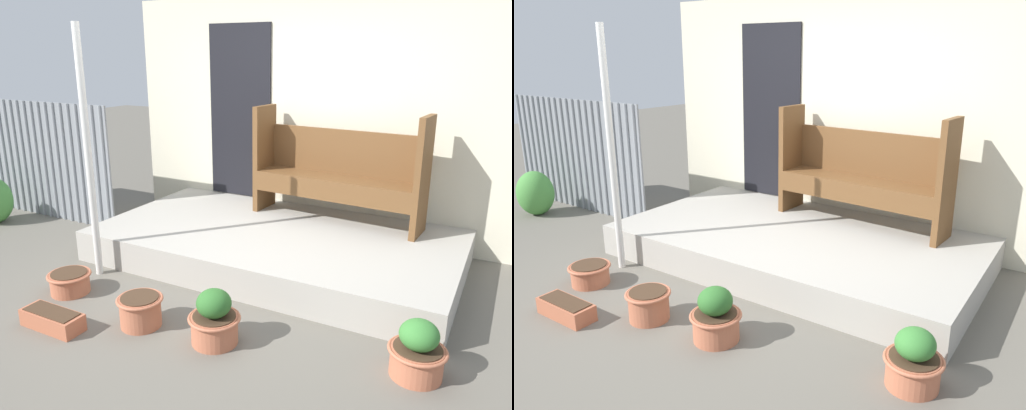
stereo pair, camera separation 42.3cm
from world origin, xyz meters
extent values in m
plane|color=#666056|center=(0.00, 0.00, 0.00)|extent=(24.00, 24.00, 0.00)
cube|color=#A8A399|center=(0.03, 0.96, 0.15)|extent=(3.48, 1.92, 0.30)
cube|color=beige|center=(0.03, 1.95, 1.30)|extent=(4.68, 0.06, 2.60)
cube|color=black|center=(-0.93, 1.91, 1.31)|extent=(0.80, 0.02, 2.00)
cube|color=gray|center=(-3.29, 0.86, 0.72)|extent=(2.50, 0.02, 1.44)
cylinder|color=gray|center=(-4.48, 0.84, 0.72)|extent=(0.04, 0.04, 1.44)
cylinder|color=gray|center=(-4.35, 0.84, 0.72)|extent=(0.04, 0.04, 1.44)
cylinder|color=gray|center=(-4.23, 0.84, 0.72)|extent=(0.04, 0.04, 1.44)
cylinder|color=gray|center=(-4.10, 0.84, 0.72)|extent=(0.04, 0.04, 1.44)
cylinder|color=gray|center=(-3.98, 0.84, 0.72)|extent=(0.04, 0.04, 1.44)
cylinder|color=gray|center=(-3.85, 0.84, 0.72)|extent=(0.04, 0.04, 1.44)
cylinder|color=gray|center=(-3.73, 0.84, 0.72)|extent=(0.04, 0.04, 1.44)
cylinder|color=gray|center=(-3.60, 0.84, 0.72)|extent=(0.04, 0.04, 1.44)
cylinder|color=gray|center=(-3.48, 0.84, 0.72)|extent=(0.04, 0.04, 1.44)
cylinder|color=gray|center=(-3.35, 0.84, 0.72)|extent=(0.04, 0.04, 1.44)
cylinder|color=gray|center=(-3.23, 0.84, 0.72)|extent=(0.04, 0.04, 1.44)
cylinder|color=gray|center=(-3.10, 0.84, 0.72)|extent=(0.04, 0.04, 1.44)
cylinder|color=gray|center=(-2.98, 0.84, 0.72)|extent=(0.04, 0.04, 1.44)
cylinder|color=gray|center=(-2.85, 0.84, 0.72)|extent=(0.04, 0.04, 1.44)
cylinder|color=gray|center=(-2.73, 0.84, 0.72)|extent=(0.04, 0.04, 1.44)
cylinder|color=gray|center=(-2.60, 0.84, 0.72)|extent=(0.04, 0.04, 1.44)
cylinder|color=gray|center=(-2.48, 0.84, 0.72)|extent=(0.04, 0.04, 1.44)
cylinder|color=gray|center=(-2.35, 0.84, 0.72)|extent=(0.04, 0.04, 1.44)
cylinder|color=gray|center=(-2.23, 0.84, 0.72)|extent=(0.04, 0.04, 1.44)
cylinder|color=gray|center=(-2.10, 0.84, 0.72)|extent=(0.04, 0.04, 1.44)
cylinder|color=silver|center=(-1.29, -0.13, 1.12)|extent=(0.06, 0.06, 2.24)
cube|color=brown|center=(-0.45, 1.61, 0.88)|extent=(0.09, 0.40, 1.15)
cube|color=brown|center=(1.28, 1.48, 0.88)|extent=(0.09, 0.40, 1.15)
cube|color=brown|center=(0.41, 1.55, 0.75)|extent=(1.69, 0.52, 0.04)
cube|color=brown|center=(0.40, 1.36, 0.64)|extent=(1.66, 0.15, 0.17)
cube|color=brown|center=(0.43, 1.73, 1.00)|extent=(1.67, 0.16, 0.46)
cylinder|color=#B76647|center=(-1.23, -0.54, 0.09)|extent=(0.33, 0.33, 0.18)
torus|color=#B76647|center=(-1.23, -0.54, 0.17)|extent=(0.37, 0.37, 0.02)
cylinder|color=#422D1E|center=(-1.23, -0.54, 0.18)|extent=(0.30, 0.30, 0.01)
cylinder|color=#B76647|center=(-0.32, -0.67, 0.12)|extent=(0.31, 0.31, 0.23)
torus|color=#B76647|center=(-0.32, -0.67, 0.22)|extent=(0.35, 0.35, 0.02)
cylinder|color=#422D1E|center=(-0.32, -0.67, 0.23)|extent=(0.29, 0.29, 0.01)
cylinder|color=#B76647|center=(0.30, -0.60, 0.10)|extent=(0.34, 0.34, 0.21)
torus|color=#B76647|center=(0.30, -0.60, 0.19)|extent=(0.38, 0.38, 0.02)
cylinder|color=#422D1E|center=(0.30, -0.60, 0.21)|extent=(0.31, 0.31, 0.01)
ellipsoid|color=#2D6628|center=(0.30, -0.60, 0.31)|extent=(0.25, 0.25, 0.20)
cylinder|color=#B76647|center=(1.65, -0.32, 0.10)|extent=(0.33, 0.33, 0.20)
torus|color=#B76647|center=(1.65, -0.32, 0.19)|extent=(0.38, 0.38, 0.02)
cylinder|color=#422D1E|center=(1.65, -0.32, 0.20)|extent=(0.31, 0.31, 0.01)
ellipsoid|color=#387A33|center=(1.65, -0.32, 0.30)|extent=(0.25, 0.25, 0.20)
cube|color=#B26042|center=(-0.89, -1.02, 0.07)|extent=(0.50, 0.19, 0.13)
cube|color=#422D1E|center=(-0.89, -1.02, 0.14)|extent=(0.44, 0.17, 0.01)
ellipsoid|color=#478C3D|center=(-3.50, 0.36, 0.28)|extent=(0.48, 0.44, 0.57)
camera|label=1|loc=(2.04, -3.23, 1.99)|focal=35.00mm
camera|label=2|loc=(2.40, -3.01, 1.99)|focal=35.00mm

